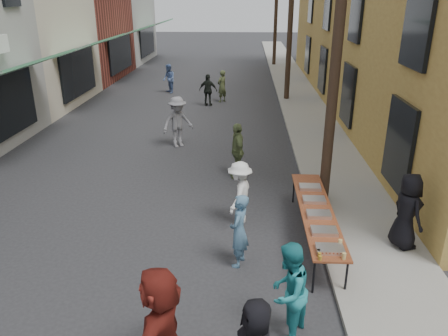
# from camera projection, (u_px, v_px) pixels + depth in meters

# --- Properties ---
(ground) EXTENTS (120.00, 120.00, 0.00)m
(ground) POSITION_uv_depth(u_px,v_px,m) (134.00, 262.00, 8.92)
(ground) COLOR #28282B
(ground) RESTS_ON ground
(sidewalk) EXTENTS (2.20, 60.00, 0.10)m
(sidewalk) POSITION_uv_depth(u_px,v_px,m) (300.00, 99.00, 22.59)
(sidewalk) COLOR gray
(sidewalk) RESTS_ON ground
(storefront_row) EXTENTS (8.00, 37.00, 9.00)m
(storefront_row) POSITION_uv_depth(u_px,v_px,m) (3.00, 16.00, 21.78)
(storefront_row) COLOR maroon
(storefront_row) RESTS_ON ground
(utility_pole_near) EXTENTS (0.26, 0.26, 9.00)m
(utility_pole_near) POSITION_uv_depth(u_px,v_px,m) (339.00, 22.00, 9.84)
(utility_pole_near) COLOR #2D2116
(utility_pole_near) RESTS_ON ground
(utility_pole_mid) EXTENTS (0.26, 0.26, 9.00)m
(utility_pole_mid) POSITION_uv_depth(u_px,v_px,m) (291.00, 8.00, 20.98)
(utility_pole_mid) COLOR #2D2116
(utility_pole_mid) RESTS_ON ground
(utility_pole_far) EXTENTS (0.26, 0.26, 9.00)m
(utility_pole_far) POSITION_uv_depth(u_px,v_px,m) (276.00, 4.00, 32.12)
(utility_pole_far) COLOR #2D2116
(utility_pole_far) RESTS_ON ground
(serving_table) EXTENTS (0.70, 4.00, 0.75)m
(serving_table) POSITION_uv_depth(u_px,v_px,m) (316.00, 211.00, 9.46)
(serving_table) COLOR maroon
(serving_table) RESTS_ON ground
(catering_tray_sausage) EXTENTS (0.50, 0.33, 0.08)m
(catering_tray_sausage) POSITION_uv_depth(u_px,v_px,m) (330.00, 249.00, 7.90)
(catering_tray_sausage) COLOR maroon
(catering_tray_sausage) RESTS_ON serving_table
(catering_tray_foil_b) EXTENTS (0.50, 0.33, 0.08)m
(catering_tray_foil_b) POSITION_uv_depth(u_px,v_px,m) (324.00, 231.00, 8.51)
(catering_tray_foil_b) COLOR #B2B2B7
(catering_tray_foil_b) RESTS_ON serving_table
(catering_tray_buns) EXTENTS (0.50, 0.33, 0.08)m
(catering_tray_buns) POSITION_uv_depth(u_px,v_px,m) (319.00, 214.00, 9.16)
(catering_tray_buns) COLOR tan
(catering_tray_buns) RESTS_ON serving_table
(catering_tray_foil_d) EXTENTS (0.50, 0.33, 0.08)m
(catering_tray_foil_d) POSITION_uv_depth(u_px,v_px,m) (314.00, 200.00, 9.81)
(catering_tray_foil_d) COLOR #B2B2B7
(catering_tray_foil_d) RESTS_ON serving_table
(catering_tray_buns_end) EXTENTS (0.50, 0.33, 0.08)m
(catering_tray_buns_end) POSITION_uv_depth(u_px,v_px,m) (310.00, 187.00, 10.46)
(catering_tray_buns_end) COLOR tan
(catering_tray_buns_end) RESTS_ON serving_table
(condiment_jar_a) EXTENTS (0.07, 0.07, 0.08)m
(condiment_jar_a) POSITION_uv_depth(u_px,v_px,m) (320.00, 258.00, 7.64)
(condiment_jar_a) COLOR #A57F26
(condiment_jar_a) RESTS_ON serving_table
(condiment_jar_b) EXTENTS (0.07, 0.07, 0.08)m
(condiment_jar_b) POSITION_uv_depth(u_px,v_px,m) (319.00, 255.00, 7.73)
(condiment_jar_b) COLOR #A57F26
(condiment_jar_b) RESTS_ON serving_table
(condiment_jar_c) EXTENTS (0.07, 0.07, 0.08)m
(condiment_jar_c) POSITION_uv_depth(u_px,v_px,m) (319.00, 252.00, 7.82)
(condiment_jar_c) COLOR #A57F26
(condiment_jar_c) RESTS_ON serving_table
(cup_stack) EXTENTS (0.08, 0.08, 0.12)m
(cup_stack) POSITION_uv_depth(u_px,v_px,m) (344.00, 256.00, 7.65)
(cup_stack) COLOR tan
(cup_stack) RESTS_ON serving_table
(guest_front_b) EXTENTS (0.50, 0.64, 1.53)m
(guest_front_b) POSITION_uv_depth(u_px,v_px,m) (239.00, 231.00, 8.57)
(guest_front_b) COLOR #4A718F
(guest_front_b) RESTS_ON ground
(guest_front_c) EXTENTS (0.94, 1.01, 1.65)m
(guest_front_c) POSITION_uv_depth(u_px,v_px,m) (288.00, 292.00, 6.71)
(guest_front_c) COLOR teal
(guest_front_c) RESTS_ON ground
(guest_front_d) EXTENTS (0.85, 1.14, 1.57)m
(guest_front_d) POSITION_uv_depth(u_px,v_px,m) (240.00, 194.00, 10.11)
(guest_front_d) COLOR white
(guest_front_d) RESTS_ON ground
(guest_front_e) EXTENTS (0.62, 1.04, 1.65)m
(guest_front_e) POSITION_uv_depth(u_px,v_px,m) (237.00, 151.00, 12.81)
(guest_front_e) COLOR #5F6F40
(guest_front_e) RESTS_ON ground
(guest_queue_back) EXTENTS (0.96, 1.82, 1.87)m
(guest_queue_back) POSITION_uv_depth(u_px,v_px,m) (160.00, 329.00, 5.80)
(guest_queue_back) COLOR maroon
(guest_queue_back) RESTS_ON ground
(server) EXTENTS (0.74, 0.92, 1.65)m
(server) POSITION_uv_depth(u_px,v_px,m) (407.00, 211.00, 9.01)
(server) COLOR black
(server) RESTS_ON sidewalk
(passerby_left) EXTENTS (1.34, 1.23, 1.80)m
(passerby_left) POSITION_uv_depth(u_px,v_px,m) (178.00, 122.00, 15.41)
(passerby_left) COLOR slate
(passerby_left) RESTS_ON ground
(passerby_mid) EXTENTS (0.97, 0.56, 1.55)m
(passerby_mid) POSITION_uv_depth(u_px,v_px,m) (208.00, 90.00, 21.21)
(passerby_mid) COLOR black
(passerby_mid) RESTS_ON ground
(passerby_right) EXTENTS (0.66, 0.69, 1.60)m
(passerby_right) POSITION_uv_depth(u_px,v_px,m) (222.00, 86.00, 22.01)
(passerby_right) COLOR #485330
(passerby_right) RESTS_ON ground
(passerby_far) EXTENTS (0.90, 0.96, 1.58)m
(passerby_far) POSITION_uv_depth(u_px,v_px,m) (169.00, 79.00, 24.04)
(passerby_far) COLOR #5670A6
(passerby_far) RESTS_ON ground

